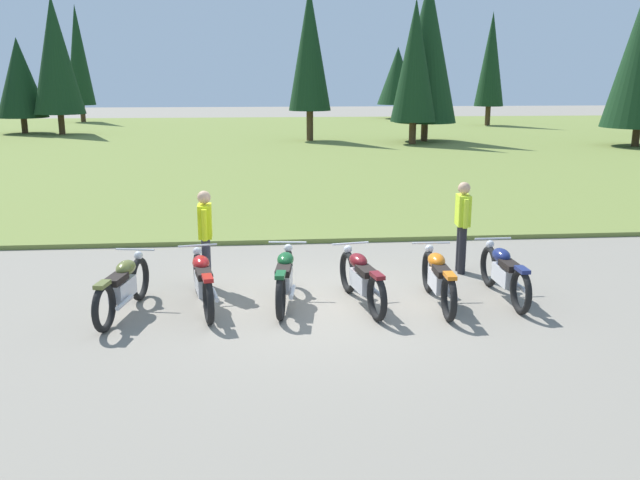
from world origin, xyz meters
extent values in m
plane|color=gray|center=(0.00, 0.00, 0.00)|extent=(140.00, 140.00, 0.00)
cube|color=olive|center=(0.00, 25.98, 0.05)|extent=(80.00, 44.00, 0.10)
cylinder|color=#47331E|center=(6.92, 24.31, 0.62)|extent=(0.36, 0.36, 1.24)
cone|color=#143319|center=(6.92, 24.31, 4.24)|extent=(2.31, 2.31, 6.00)
cylinder|color=#47331E|center=(-12.61, 31.94, 0.65)|extent=(0.36, 0.36, 1.30)
cone|color=#143319|center=(-12.61, 31.94, 4.67)|extent=(2.93, 2.93, 6.73)
cylinder|color=#47331E|center=(-14.11, 43.24, 0.68)|extent=(0.36, 0.36, 1.36)
cone|color=#143319|center=(-14.11, 43.24, 4.99)|extent=(2.04, 2.04, 7.25)
cylinder|color=#47331E|center=(7.90, 25.78, 0.54)|extent=(0.36, 0.36, 1.09)
cone|color=#143319|center=(7.90, 25.78, 4.81)|extent=(3.27, 3.27, 7.45)
cylinder|color=#47331E|center=(-15.08, 32.94, 0.52)|extent=(0.36, 0.36, 1.05)
cone|color=#143319|center=(-15.08, 32.94, 3.39)|extent=(2.97, 2.97, 4.68)
cylinder|color=#47331E|center=(15.19, 37.03, 0.72)|extent=(0.36, 0.36, 1.44)
cone|color=#143319|center=(15.19, 37.03, 4.61)|extent=(2.02, 2.02, 6.35)
cylinder|color=#47331E|center=(17.69, 22.14, 0.52)|extent=(0.36, 0.36, 1.04)
cylinder|color=#47331E|center=(10.37, 45.35, 0.62)|extent=(0.36, 0.36, 1.23)
cone|color=#143319|center=(10.37, 45.35, 3.50)|extent=(3.21, 3.21, 4.53)
cylinder|color=#47331E|center=(1.83, 26.63, 0.85)|extent=(0.36, 0.36, 1.70)
cone|color=#143319|center=(1.83, 26.63, 4.91)|extent=(2.25, 2.25, 6.42)
torus|color=black|center=(-2.91, 0.49, 0.35)|extent=(0.23, 0.71, 0.70)
torus|color=black|center=(-3.17, -0.88, 0.35)|extent=(0.23, 0.71, 0.70)
cube|color=silver|center=(-3.04, -0.19, 0.40)|extent=(0.32, 0.67, 0.28)
ellipsoid|color=brown|center=(-3.01, -0.02, 0.68)|extent=(0.35, 0.52, 0.22)
cube|color=black|center=(-3.08, -0.41, 0.62)|extent=(0.31, 0.51, 0.10)
cube|color=brown|center=(-3.17, -0.88, 0.69)|extent=(0.20, 0.34, 0.06)
cylinder|color=silver|center=(-2.93, 0.40, 0.86)|extent=(0.62, 0.15, 0.03)
sphere|color=silver|center=(-2.91, 0.51, 0.73)|extent=(0.14, 0.14, 0.14)
cylinder|color=silver|center=(-2.96, -0.51, 0.30)|extent=(0.17, 0.55, 0.07)
torus|color=black|center=(-2.00, 0.67, 0.35)|extent=(0.23, 0.71, 0.70)
torus|color=black|center=(-1.74, -0.70, 0.35)|extent=(0.23, 0.71, 0.70)
cube|color=silver|center=(-1.87, -0.01, 0.40)|extent=(0.31, 0.67, 0.28)
ellipsoid|color=#AD1919|center=(-1.90, 0.16, 0.68)|extent=(0.34, 0.52, 0.22)
cube|color=black|center=(-1.83, -0.23, 0.62)|extent=(0.30, 0.51, 0.10)
cube|color=#AD1919|center=(-1.74, -0.70, 0.69)|extent=(0.20, 0.34, 0.06)
cylinder|color=silver|center=(-1.98, 0.58, 0.86)|extent=(0.62, 0.15, 0.03)
sphere|color=silver|center=(-2.00, 0.69, 0.73)|extent=(0.14, 0.14, 0.14)
cylinder|color=silver|center=(-1.67, -0.28, 0.30)|extent=(0.17, 0.55, 0.07)
torus|color=black|center=(-0.52, 0.76, 0.35)|extent=(0.19, 0.71, 0.70)
torus|color=black|center=(-0.69, -0.63, 0.35)|extent=(0.19, 0.71, 0.70)
cube|color=silver|center=(-0.60, 0.06, 0.40)|extent=(0.28, 0.66, 0.28)
ellipsoid|color=#144C23|center=(-0.58, 0.24, 0.68)|extent=(0.32, 0.51, 0.22)
cube|color=black|center=(-0.63, -0.16, 0.62)|extent=(0.28, 0.50, 0.10)
cube|color=#144C23|center=(-0.69, -0.63, 0.69)|extent=(0.18, 0.34, 0.06)
cylinder|color=silver|center=(-0.53, 0.66, 0.86)|extent=(0.62, 0.11, 0.03)
sphere|color=silver|center=(-0.51, 0.78, 0.73)|extent=(0.14, 0.14, 0.14)
cylinder|color=silver|center=(-0.50, -0.25, 0.30)|extent=(0.14, 0.55, 0.07)
torus|color=black|center=(0.47, 0.59, 0.35)|extent=(0.22, 0.71, 0.70)
torus|color=black|center=(0.71, -0.79, 0.35)|extent=(0.22, 0.71, 0.70)
cube|color=silver|center=(0.59, -0.10, 0.40)|extent=(0.31, 0.67, 0.28)
ellipsoid|color=maroon|center=(0.56, 0.07, 0.68)|extent=(0.34, 0.52, 0.22)
cube|color=black|center=(0.63, -0.32, 0.62)|extent=(0.30, 0.51, 0.10)
cube|color=maroon|center=(0.71, -0.79, 0.69)|extent=(0.19, 0.34, 0.06)
cylinder|color=silver|center=(0.48, 0.49, 0.86)|extent=(0.62, 0.14, 0.03)
sphere|color=silver|center=(0.46, 0.61, 0.73)|extent=(0.14, 0.14, 0.14)
cylinder|color=silver|center=(0.78, -0.37, 0.30)|extent=(0.16, 0.55, 0.07)
torus|color=black|center=(1.81, 0.50, 0.35)|extent=(0.12, 0.70, 0.70)
torus|color=black|center=(1.76, -0.90, 0.35)|extent=(0.12, 0.70, 0.70)
cube|color=silver|center=(1.78, -0.20, 0.40)|extent=(0.22, 0.65, 0.28)
ellipsoid|color=orange|center=(1.79, -0.02, 0.68)|extent=(0.28, 0.49, 0.22)
cube|color=black|center=(1.77, -0.42, 0.62)|extent=(0.24, 0.49, 0.10)
cube|color=orange|center=(1.76, -0.90, 0.69)|extent=(0.15, 0.32, 0.06)
cylinder|color=silver|center=(1.80, 0.40, 0.86)|extent=(0.62, 0.05, 0.03)
sphere|color=silver|center=(1.81, 0.52, 0.73)|extent=(0.14, 0.14, 0.14)
cylinder|color=silver|center=(1.91, -0.50, 0.30)|extent=(0.09, 0.55, 0.07)
torus|color=black|center=(2.91, 0.71, 0.35)|extent=(0.11, 0.70, 0.70)
torus|color=black|center=(2.92, -0.69, 0.35)|extent=(0.11, 0.70, 0.70)
cube|color=silver|center=(2.92, 0.01, 0.40)|extent=(0.21, 0.64, 0.28)
ellipsoid|color=navy|center=(2.91, 0.19, 0.68)|extent=(0.26, 0.48, 0.22)
cube|color=black|center=(2.92, -0.21, 0.62)|extent=(0.22, 0.48, 0.10)
cube|color=navy|center=(2.92, -0.69, 0.69)|extent=(0.14, 0.32, 0.06)
cylinder|color=silver|center=(2.91, 0.61, 0.86)|extent=(0.62, 0.04, 0.03)
sphere|color=silver|center=(2.91, 0.73, 0.73)|extent=(0.14, 0.14, 0.14)
cylinder|color=silver|center=(3.06, -0.29, 0.30)|extent=(0.07, 0.55, 0.07)
cylinder|color=black|center=(2.66, 1.47, 0.44)|extent=(0.14, 0.14, 0.88)
cylinder|color=black|center=(2.68, 1.65, 0.44)|extent=(0.14, 0.14, 0.88)
cube|color=#C6E52D|center=(2.67, 1.56, 1.16)|extent=(0.25, 0.38, 0.56)
sphere|color=tan|center=(2.67, 1.56, 1.56)|extent=(0.22, 0.22, 0.22)
cylinder|color=#C6E52D|center=(2.65, 1.33, 1.14)|extent=(0.09, 0.09, 0.52)
cylinder|color=#C6E52D|center=(2.69, 1.79, 1.14)|extent=(0.09, 0.09, 0.52)
cylinder|color=#2D2D38|center=(-1.89, 1.12, 0.44)|extent=(0.14, 0.14, 0.88)
cylinder|color=#2D2D38|center=(-1.88, 0.94, 0.44)|extent=(0.14, 0.14, 0.88)
cube|color=#D8EA19|center=(-1.88, 1.03, 1.16)|extent=(0.23, 0.37, 0.56)
sphere|color=tan|center=(-1.88, 1.03, 1.56)|extent=(0.22, 0.22, 0.22)
cylinder|color=#D8EA19|center=(-1.89, 1.26, 1.14)|extent=(0.09, 0.09, 0.52)
cylinder|color=#D8EA19|center=(-1.88, 0.80, 1.14)|extent=(0.09, 0.09, 0.52)
camera|label=1|loc=(-0.98, -10.10, 3.51)|focal=38.05mm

